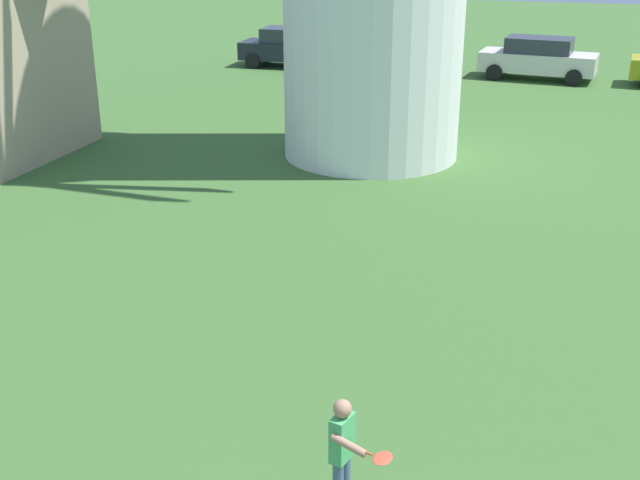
# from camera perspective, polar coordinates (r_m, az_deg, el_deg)

# --- Properties ---
(player_far) EXTENTS (0.71, 0.67, 1.26)m
(player_far) POSITION_cam_1_polar(r_m,az_deg,el_deg) (8.33, 1.70, -14.57)
(player_far) COLOR slate
(player_far) RESTS_ON ground_plane
(parked_car_black) EXTENTS (4.13, 1.90, 1.56)m
(parked_car_black) POSITION_cam_1_polar(r_m,az_deg,el_deg) (33.66, -2.02, 13.59)
(parked_car_black) COLOR #1E232D
(parked_car_black) RESTS_ON ground_plane
(parked_car_red) EXTENTS (3.95, 1.99, 1.56)m
(parked_car_red) POSITION_cam_1_polar(r_m,az_deg,el_deg) (31.86, 5.37, 13.04)
(parked_car_red) COLOR red
(parked_car_red) RESTS_ON ground_plane
(parked_car_cream) EXTENTS (4.44, 2.33, 1.56)m
(parked_car_cream) POSITION_cam_1_polar(r_m,az_deg,el_deg) (31.97, 15.27, 12.42)
(parked_car_cream) COLOR silver
(parked_car_cream) RESTS_ON ground_plane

